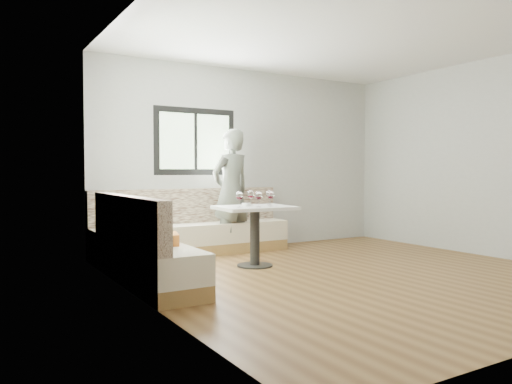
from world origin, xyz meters
TOP-DOWN VIEW (x-y plane):
  - room at (-0.08, 0.08)m, footprint 5.01×5.01m
  - banquette at (-1.59, 1.63)m, footprint 2.90×2.80m
  - table at (-0.73, 1.04)m, footprint 0.99×0.80m
  - person at (-0.50, 2.11)m, footprint 0.75×0.58m
  - olive_ramekin at (-0.86, 1.04)m, footprint 0.11×0.11m
  - wine_glass_a at (-1.02, 0.92)m, footprint 0.09×0.09m
  - wine_glass_b at (-0.79, 0.86)m, footprint 0.09×0.09m
  - wine_glass_c at (-0.58, 0.91)m, footprint 0.09×0.09m
  - wine_glass_d at (-0.72, 1.16)m, footprint 0.09×0.09m
  - wine_glass_e at (-0.46, 1.13)m, footprint 0.09×0.09m

SIDE VIEW (x-z plane):
  - banquette at x=-1.59m, z-range -0.14..0.81m
  - table at x=-0.73m, z-range 0.19..0.96m
  - olive_ramekin at x=-0.86m, z-range 0.77..0.81m
  - wine_glass_a at x=-1.02m, z-range 0.80..1.00m
  - wine_glass_b at x=-0.79m, z-range 0.80..1.00m
  - wine_glass_c at x=-0.58m, z-range 0.80..1.00m
  - wine_glass_d at x=-0.72m, z-range 0.80..1.00m
  - wine_glass_e at x=-0.46m, z-range 0.80..1.00m
  - person at x=-0.50m, z-range 0.00..1.82m
  - room at x=-0.08m, z-range 0.01..2.82m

